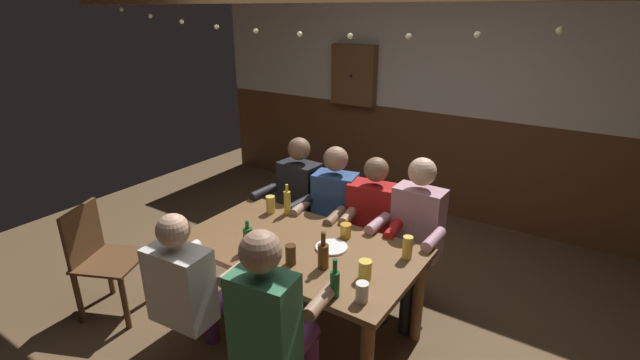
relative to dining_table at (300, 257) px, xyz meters
The scene contains 24 objects.
ground_plane 0.63m from the dining_table, 90.00° to the left, with size 7.21×7.21×0.00m, color brown.
back_wall_upper 2.89m from the dining_table, 90.00° to the left, with size 6.01×0.12×1.28m, color beige.
back_wall_wainscot 2.64m from the dining_table, 90.00° to the left, with size 6.01×0.12×1.17m, color brown.
dining_table is the anchor object (origin of this frame).
person_0 0.89m from the dining_table, 128.93° to the left, with size 0.51×0.53×1.23m.
person_1 0.71m from the dining_table, 103.87° to the left, with size 0.54×0.58×1.21m.
person_2 0.72m from the dining_table, 74.15° to the left, with size 0.59×0.56×1.18m.
person_3 0.89m from the dining_table, 51.13° to the left, with size 0.52×0.51×1.25m.
person_4 0.77m from the dining_table, 115.84° to the right, with size 0.55×0.54×1.17m.
person_5 0.77m from the dining_table, 65.13° to the right, with size 0.51×0.54×1.26m.
chair_empty_near_right 1.57m from the dining_table, 155.68° to the right, with size 0.58×0.58×0.88m.
plate_0 0.25m from the dining_table, 19.97° to the left, with size 0.22×0.22×0.01m, color white.
bottle_0 0.66m from the dining_table, 35.59° to the right, with size 0.06×0.06×0.24m.
bottle_1 0.40m from the dining_table, 132.95° to the right, with size 0.06×0.06×0.22m.
bottle_2 0.39m from the dining_table, 27.68° to the right, with size 0.07×0.07×0.25m.
bottle_3 0.55m from the dining_table, 137.10° to the left, with size 0.05×0.05×0.25m.
pint_glass_0 0.76m from the dining_table, 25.84° to the right, with size 0.07×0.07×0.12m, color white.
pint_glass_1 0.61m from the dining_table, 11.46° to the right, with size 0.08×0.08×0.12m, color #E5C64C.
pint_glass_2 0.75m from the dining_table, 19.75° to the left, with size 0.07×0.07×0.15m, color #E5C64C.
pint_glass_3 0.30m from the dining_table, 66.67° to the right, with size 0.07×0.07×0.13m, color #4C2D19.
pint_glass_4 0.37m from the dining_table, 51.59° to the left, with size 0.08×0.08×0.10m, color gold.
pint_glass_5 0.60m from the dining_table, 149.70° to the left, with size 0.07×0.07×0.14m, color #E5C64C.
wall_dart_cabinet 2.85m from the dining_table, 112.12° to the left, with size 0.56×0.15×0.70m.
string_lights 1.56m from the dining_table, 90.00° to the left, with size 4.24×0.04×0.19m.
Camera 1 is at (1.62, -2.28, 2.26)m, focal length 24.94 mm.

